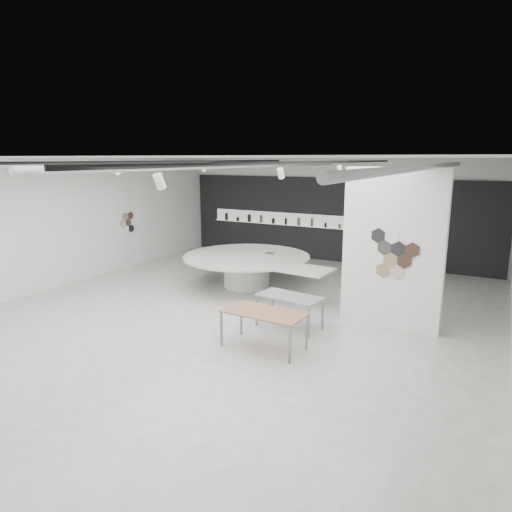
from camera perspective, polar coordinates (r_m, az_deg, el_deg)
The scene contains 7 objects.
room at distance 10.93m, azimuth -3.06°, elevation 3.10°, with size 12.02×14.02×3.82m.
back_wall_display at distance 17.24m, azimuth 9.17°, elevation 4.49°, with size 11.80×0.27×3.10m.
partition_column at distance 10.59m, azimuth 16.75°, elevation 0.79°, with size 2.20×0.38×3.60m.
display_island at distance 13.59m, azimuth -0.95°, elevation -1.32°, with size 4.98×4.11×0.97m.
sample_table_wood at distance 9.22m, azimuth 0.97°, elevation -7.31°, with size 1.69×0.91×0.78m.
sample_table_stone at distance 10.36m, azimuth 4.21°, elevation -5.33°, with size 1.53×0.91×0.75m.
kitchen_counter at distance 16.30m, azimuth 18.09°, elevation -0.37°, with size 1.57×0.77×1.19m.
Camera 1 is at (5.57, -9.20, 3.78)m, focal length 32.00 mm.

